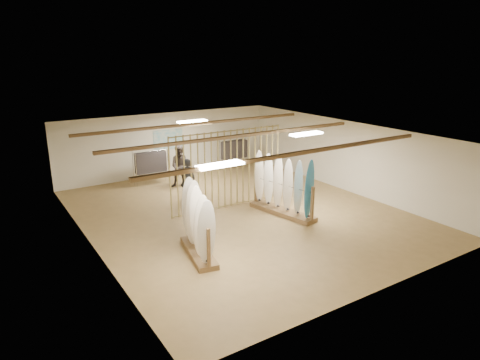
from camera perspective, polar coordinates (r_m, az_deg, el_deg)
floor at (r=14.88m, az=0.00°, el=-4.43°), size 12.00×12.00×0.00m
ceiling at (r=14.12m, az=0.00°, el=6.23°), size 12.00×12.00×0.00m
wall_back at (r=19.61m, az=-9.55°, el=4.79°), size 12.00×0.00×12.00m
wall_front at (r=10.21m, az=18.67°, el=-7.06°), size 12.00×0.00×12.00m
wall_left at (r=12.58m, az=-19.55°, el=-2.65°), size 0.00×12.00×12.00m
wall_right at (r=17.56m, az=13.88°, el=3.15°), size 0.00×12.00×12.00m
ceiling_slats at (r=14.13m, az=0.00°, el=5.92°), size 9.50×6.12×0.10m
light_panels at (r=14.13m, az=0.00°, el=6.00°), size 1.20×0.35×0.06m
bamboo_partition at (r=15.09m, az=-1.64°, el=1.46°), size 4.45×0.05×2.78m
poster at (r=19.55m, az=-9.56°, el=5.35°), size 1.40×0.03×0.90m
rack_left at (r=11.72m, az=-5.61°, el=-6.98°), size 0.95×2.13×1.96m
rack_right at (r=14.64m, az=5.70°, el=-1.88°), size 1.08×2.66×2.10m
clothing_rack_a at (r=18.17m, az=-11.83°, el=2.32°), size 1.39×0.38×1.48m
clothing_rack_b at (r=20.18m, az=-0.77°, el=4.07°), size 1.38×0.38×1.47m
shopper_a at (r=16.20m, az=-7.02°, el=0.52°), size 0.78×0.69×1.77m
shopper_b at (r=17.60m, az=-7.92°, el=2.17°), size 1.22×1.14×2.00m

